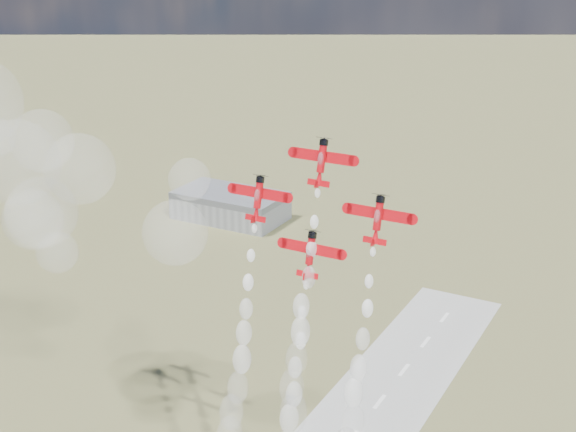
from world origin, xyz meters
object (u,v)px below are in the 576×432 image
(plane_lead, at_px, (322,161))
(plane_right, at_px, (378,218))
(plane_slot, at_px, (310,253))
(plane_left, at_px, (258,197))
(hangar, at_px, (230,205))

(plane_lead, height_order, plane_right, plane_lead)
(plane_slot, bearing_deg, plane_left, 170.22)
(plane_right, bearing_deg, plane_lead, 170.22)
(plane_lead, relative_size, plane_slot, 1.00)
(plane_lead, distance_m, plane_slot, 17.65)
(hangar, height_order, plane_left, plane_left)
(hangar, distance_m, plane_slot, 224.15)
(plane_right, height_order, plane_slot, plane_right)
(plane_slot, bearing_deg, plane_right, 9.78)
(plane_lead, xyz_separation_m, plane_left, (-12.61, -2.17, -8.55))
(plane_lead, xyz_separation_m, plane_right, (12.61, -2.17, -8.55))
(hangar, distance_m, plane_right, 232.53)
(plane_left, xyz_separation_m, plane_slot, (12.61, -2.17, -8.55))
(hangar, height_order, plane_slot, plane_slot)
(hangar, xyz_separation_m, plane_left, (115.60, -169.95, 73.21))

